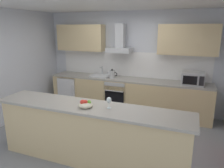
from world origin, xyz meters
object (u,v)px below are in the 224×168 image
sink (101,76)px  range_hood (120,43)px  oven (118,94)px  refrigerator (71,90)px  wine_glass (109,101)px  kettle (112,74)px  microwave (193,79)px  fruit_bowl (85,105)px

sink → range_hood: bearing=13.2°
oven → refrigerator: oven is taller
refrigerator → sink: 1.05m
range_hood → wine_glass: size_ratio=4.05×
range_hood → wine_glass: (0.66, -2.41, -0.68)m
oven → range_hood: size_ratio=1.11×
range_hood → kettle: bearing=-133.3°
microwave → kettle: microwave is taller
refrigerator → microwave: 3.32m
microwave → refrigerator: bearing=179.6°
oven → sink: size_ratio=1.60×
kettle → fruit_bowl: 2.38m
refrigerator → wine_glass: size_ratio=4.78×
kettle → range_hood: size_ratio=0.40×
refrigerator → kettle: size_ratio=2.94×
kettle → wine_glass: 2.39m
wine_glass → fruit_bowl: (-0.35, -0.10, -0.08)m
oven → sink: bearing=178.8°
sink → wine_glass: bearing=-63.1°
microwave → fruit_bowl: microwave is taller
wine_glass → refrigerator: bearing=132.5°
microwave → range_hood: bearing=175.1°
microwave → kettle: (-1.98, -0.01, -0.04)m
microwave → fruit_bowl: (-1.52, -2.34, -0.02)m
fruit_bowl → sink: bearing=108.8°
sink → fruit_bowl: size_ratio=2.27×
sink → range_hood: (0.51, 0.12, 0.86)m
kettle → wine_glass: wine_glass is taller
sink → fruit_bowl: bearing=-71.2°
range_hood → fruit_bowl: size_ratio=3.27×
range_hood → wine_glass: range_hood is taller
range_hood → sink: bearing=-166.8°
microwave → fruit_bowl: size_ratio=2.27×
microwave → fruit_bowl: 2.80m
sink → oven: bearing=-1.2°
range_hood → wine_glass: bearing=-74.8°
sink → wine_glass: size_ratio=2.81×
wine_glass → microwave: bearing=62.5°
sink → fruit_bowl: 2.52m
oven → range_hood: bearing=90.0°
sink → range_hood: 1.00m
refrigerator → microwave: microwave is taller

